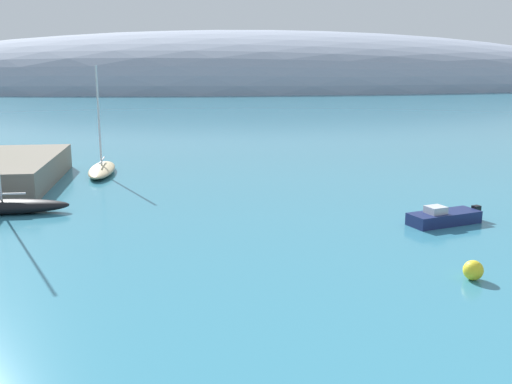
{
  "coord_description": "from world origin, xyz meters",
  "views": [
    {
      "loc": [
        -8.6,
        -6.16,
        9.2
      ],
      "look_at": [
        -3.98,
        29.3,
        1.1
      ],
      "focal_mm": 41.54,
      "sensor_mm": 36.0,
      "label": 1
    }
  ],
  "objects_px": {
    "sailboat_black_mid_mooring": "(2,206)",
    "mooring_buoy_yellow": "(473,270)",
    "motorboat_navy_alongside_breakwater": "(444,217)",
    "sailboat_sand_near_shore": "(102,169)"
  },
  "relations": [
    {
      "from": "sailboat_sand_near_shore",
      "to": "sailboat_black_mid_mooring",
      "type": "relative_size",
      "value": 0.82
    },
    {
      "from": "sailboat_black_mid_mooring",
      "to": "mooring_buoy_yellow",
      "type": "height_order",
      "value": "sailboat_black_mid_mooring"
    },
    {
      "from": "sailboat_black_mid_mooring",
      "to": "mooring_buoy_yellow",
      "type": "xyz_separation_m",
      "value": [
        22.95,
        -14.01,
        -0.09
      ]
    },
    {
      "from": "motorboat_navy_alongside_breakwater",
      "to": "mooring_buoy_yellow",
      "type": "distance_m",
      "value": 8.83
    },
    {
      "from": "sailboat_sand_near_shore",
      "to": "sailboat_black_mid_mooring",
      "type": "bearing_deg",
      "value": -20.06
    },
    {
      "from": "sailboat_sand_near_shore",
      "to": "mooring_buoy_yellow",
      "type": "bearing_deg",
      "value": 35.28
    },
    {
      "from": "sailboat_sand_near_shore",
      "to": "mooring_buoy_yellow",
      "type": "distance_m",
      "value": 32.05
    },
    {
      "from": "sailboat_sand_near_shore",
      "to": "mooring_buoy_yellow",
      "type": "height_order",
      "value": "sailboat_sand_near_shore"
    },
    {
      "from": "sailboat_black_mid_mooring",
      "to": "mooring_buoy_yellow",
      "type": "relative_size",
      "value": 12.28
    },
    {
      "from": "sailboat_sand_near_shore",
      "to": "motorboat_navy_alongside_breakwater",
      "type": "bearing_deg",
      "value": 49.97
    }
  ]
}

